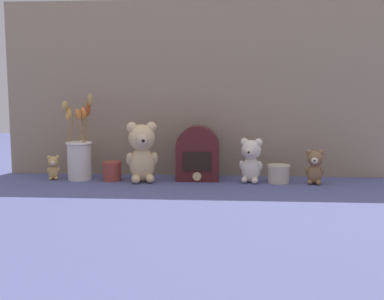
# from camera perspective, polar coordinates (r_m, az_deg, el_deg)

# --- Properties ---
(ground_plane) EXTENTS (4.00, 4.00, 0.00)m
(ground_plane) POSITION_cam_1_polar(r_m,az_deg,el_deg) (1.95, -0.04, -3.85)
(ground_plane) COLOR #4C5184
(backdrop_wall) EXTENTS (1.65, 0.02, 0.75)m
(backdrop_wall) POSITION_cam_1_polar(r_m,az_deg,el_deg) (2.08, 0.29, 7.22)
(backdrop_wall) COLOR gray
(backdrop_wall) RESTS_ON ground
(teddy_bear_large) EXTENTS (0.14, 0.12, 0.24)m
(teddy_bear_large) POSITION_cam_1_polar(r_m,az_deg,el_deg) (1.95, -5.95, -0.10)
(teddy_bear_large) COLOR #DBBC84
(teddy_bear_large) RESTS_ON ground
(teddy_bear_medium) EXTENTS (0.10, 0.09, 0.18)m
(teddy_bear_medium) POSITION_cam_1_polar(r_m,az_deg,el_deg) (1.95, 7.00, -1.13)
(teddy_bear_medium) COLOR beige
(teddy_bear_medium) RESTS_ON ground
(teddy_bear_small) EXTENTS (0.08, 0.07, 0.14)m
(teddy_bear_small) POSITION_cam_1_polar(r_m,az_deg,el_deg) (1.97, 14.35, -1.85)
(teddy_bear_small) COLOR olive
(teddy_bear_small) RESTS_ON ground
(teddy_bear_tiny) EXTENTS (0.06, 0.05, 0.10)m
(teddy_bear_tiny) POSITION_cam_1_polar(r_m,az_deg,el_deg) (2.09, -16.09, -1.94)
(teddy_bear_tiny) COLOR tan
(teddy_bear_tiny) RESTS_ON ground
(flower_vase) EXTENTS (0.13, 0.12, 0.36)m
(flower_vase) POSITION_cam_1_polar(r_m,az_deg,el_deg) (2.05, -13.19, -0.47)
(flower_vase) COLOR silver
(flower_vase) RESTS_ON ground
(vintage_radio) EXTENTS (0.18, 0.10, 0.23)m
(vintage_radio) POSITION_cam_1_polar(r_m,az_deg,el_deg) (1.98, 0.69, -0.53)
(vintage_radio) COLOR #4C1919
(vintage_radio) RESTS_ON ground
(decorative_tin_tall) EXTENTS (0.09, 0.09, 0.07)m
(decorative_tin_tall) POSITION_cam_1_polar(r_m,az_deg,el_deg) (1.97, 10.21, -2.78)
(decorative_tin_tall) COLOR beige
(decorative_tin_tall) RESTS_ON ground
(decorative_tin_short) EXTENTS (0.08, 0.08, 0.08)m
(decorative_tin_short) POSITION_cam_1_polar(r_m,az_deg,el_deg) (2.02, -9.45, -2.45)
(decorative_tin_short) COLOR #993D33
(decorative_tin_short) RESTS_ON ground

